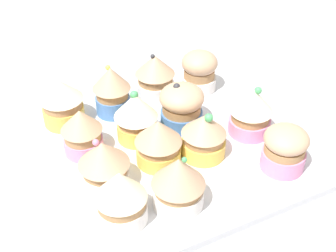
{
  "coord_description": "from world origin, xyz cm",
  "views": [
    {
      "loc": [
        22.77,
        45.35,
        42.73
      ],
      "look_at": [
        0.0,
        0.0,
        4.2
      ],
      "focal_mm": 49.75,
      "sensor_mm": 36.0,
      "label": 1
    }
  ],
  "objects": [
    {
      "name": "cupcake_11",
      "position": [
        -11.19,
        11.15,
        4.36
      ],
      "size": [
        5.8,
        5.8,
        6.26
      ],
      "color": "pink",
      "rests_on": "baking_tray"
    },
    {
      "name": "cupcake_1",
      "position": [
        -3.56,
        -11.6,
        4.99
      ],
      "size": [
        6.24,
        6.24,
        7.59
      ],
      "color": "white",
      "rests_on": "baking_tray"
    },
    {
      "name": "cupcake_5",
      "position": [
        3.41,
        -3.06,
        5.11
      ],
      "size": [
        6.14,
        6.14,
        7.77
      ],
      "color": "#EFC651",
      "rests_on": "baking_tray"
    },
    {
      "name": "cupcake_7",
      "position": [
        -11.62,
        2.92,
        4.89
      ],
      "size": [
        6.13,
        6.13,
        7.59
      ],
      "color": "pink",
      "rests_on": "baking_tray"
    },
    {
      "name": "cupcake_2",
      "position": [
        4.09,
        -10.51,
        5.28
      ],
      "size": [
        5.71,
        5.71,
        8.03
      ],
      "color": "#477AC6",
      "rests_on": "baking_tray"
    },
    {
      "name": "cupcake_13",
      "position": [
        11.01,
        10.15,
        4.89
      ],
      "size": [
        6.02,
        6.02,
        7.29
      ],
      "color": "white",
      "rests_on": "baking_tray"
    },
    {
      "name": "cupcake_3",
      "position": [
        11.49,
        -11.38,
        4.9
      ],
      "size": [
        6.29,
        6.29,
        7.23
      ],
      "color": "#EFC651",
      "rests_on": "baking_tray"
    },
    {
      "name": "cupcake_0",
      "position": [
        -10.88,
        -10.43,
        4.62
      ],
      "size": [
        5.75,
        5.75,
        6.73
      ],
      "color": "white",
      "rests_on": "baking_tray"
    },
    {
      "name": "cupcake_9",
      "position": [
        2.83,
        2.84,
        4.62
      ],
      "size": [
        6.26,
        6.26,
        6.64
      ],
      "color": "#EFC651",
      "rests_on": "baking_tray"
    },
    {
      "name": "baking_tray",
      "position": [
        0.0,
        0.0,
        0.6
      ],
      "size": [
        34.32,
        34.32,
        1.2
      ],
      "color": "silver",
      "rests_on": "ground_plane"
    },
    {
      "name": "ground_plane",
      "position": [
        0.0,
        0.0,
        -1.5
      ],
      "size": [
        180.0,
        180.0,
        3.0
      ],
      "primitive_type": "cube",
      "color": "#9E9EA3"
    },
    {
      "name": "cupcake_10",
      "position": [
        10.75,
        4.01,
        4.78
      ],
      "size": [
        6.4,
        6.4,
        7.17
      ],
      "color": "white",
      "rests_on": "baking_tray"
    },
    {
      "name": "cupcake_6",
      "position": [
        11.07,
        -3.6,
        4.72
      ],
      "size": [
        5.62,
        5.62,
        6.83
      ],
      "color": "pink",
      "rests_on": "baking_tray"
    },
    {
      "name": "cupcake_12",
      "position": [
        4.1,
        10.85,
        4.84
      ],
      "size": [
        6.43,
        6.43,
        7.31
      ],
      "color": "white",
      "rests_on": "baking_tray"
    },
    {
      "name": "cupcake_4",
      "position": [
        -3.77,
        -3.14,
        4.56
      ],
      "size": [
        6.45,
        6.45,
        6.91
      ],
      "color": "#477AC6",
      "rests_on": "baking_tray"
    },
    {
      "name": "cupcake_8",
      "position": [
        -3.21,
        4.23,
        4.5
      ],
      "size": [
        6.06,
        6.06,
        6.91
      ],
      "color": "#EFC651",
      "rests_on": "baking_tray"
    }
  ]
}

